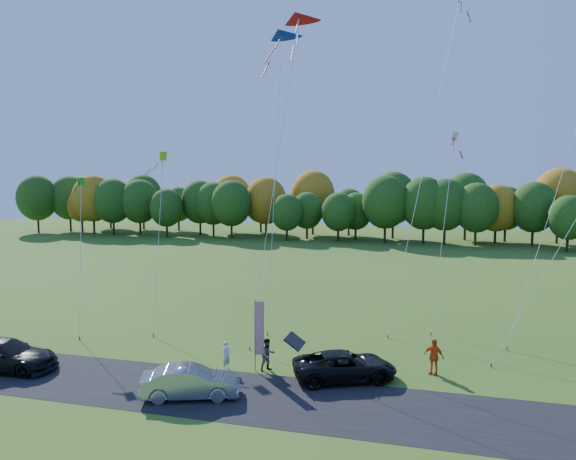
% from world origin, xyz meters
% --- Properties ---
extents(ground, '(160.00, 160.00, 0.00)m').
position_xyz_m(ground, '(0.00, 0.00, 0.00)').
color(ground, '#335C18').
extents(asphalt_strip, '(90.00, 6.00, 0.01)m').
position_xyz_m(asphalt_strip, '(0.00, -4.00, 0.01)').
color(asphalt_strip, black).
rests_on(asphalt_strip, ground).
extents(tree_line, '(116.00, 12.00, 10.00)m').
position_xyz_m(tree_line, '(0.00, 55.00, 0.00)').
color(tree_line, '#1E4711').
rests_on(tree_line, ground).
extents(black_suv, '(5.90, 4.46, 1.49)m').
position_xyz_m(black_suv, '(4.87, -0.66, 0.74)').
color(black_suv, black).
rests_on(black_suv, ground).
extents(silver_sedan, '(4.95, 3.13, 1.54)m').
position_xyz_m(silver_sedan, '(-1.88, -4.87, 0.77)').
color(silver_sedan, '#99999E').
rests_on(silver_sedan, ground).
extents(dark_truck_a, '(6.05, 3.03, 1.69)m').
position_xyz_m(dark_truck_a, '(-13.29, -4.11, 0.84)').
color(dark_truck_a, black).
rests_on(dark_truck_a, ground).
extents(person_tailgate_a, '(0.53, 0.67, 1.60)m').
position_xyz_m(person_tailgate_a, '(-1.58, -0.92, 0.80)').
color(person_tailgate_a, silver).
rests_on(person_tailgate_a, ground).
extents(person_tailgate_b, '(1.07, 1.08, 1.76)m').
position_xyz_m(person_tailgate_b, '(0.60, -0.39, 0.88)').
color(person_tailgate_b, gray).
rests_on(person_tailgate_b, ground).
extents(person_east, '(1.23, 0.90, 1.93)m').
position_xyz_m(person_east, '(9.30, 1.40, 0.97)').
color(person_east, '#DE5814').
rests_on(person_east, ground).
extents(feather_flag, '(0.51, 0.20, 3.94)m').
position_xyz_m(feather_flag, '(0.13, -0.55, 2.40)').
color(feather_flag, '#999999').
rests_on(feather_flag, ground).
extents(kite_delta_blue, '(3.62, 12.10, 23.54)m').
position_xyz_m(kite_delta_blue, '(-2.45, 11.51, 11.54)').
color(kite_delta_blue, '#4C3F33').
rests_on(kite_delta_blue, ground).
extents(kite_parafoil_orange, '(5.82, 13.40, 25.65)m').
position_xyz_m(kite_parafoil_orange, '(8.47, 13.69, 12.67)').
color(kite_parafoil_orange, '#4C3F33').
rests_on(kite_parafoil_orange, ground).
extents(kite_delta_red, '(2.88, 9.37, 23.06)m').
position_xyz_m(kite_delta_red, '(-0.96, 7.12, 11.96)').
color(kite_delta_red, '#4C3F33').
rests_on(kite_delta_red, ground).
extents(kite_parafoil_rainbow, '(7.09, 7.29, 18.34)m').
position_xyz_m(kite_parafoil_rainbow, '(16.38, 10.10, 9.04)').
color(kite_parafoil_rainbow, '#4C3F33').
rests_on(kite_parafoil_rainbow, ground).
extents(kite_diamond_yellow, '(3.00, 7.10, 12.55)m').
position_xyz_m(kite_diamond_yellow, '(-9.62, 6.72, 6.06)').
color(kite_diamond_yellow, '#4C3F33').
rests_on(kite_diamond_yellow, ground).
extents(kite_diamond_green, '(2.70, 4.37, 10.64)m').
position_xyz_m(kite_diamond_green, '(-13.80, 3.62, 5.16)').
color(kite_diamond_green, '#4C3F33').
rests_on(kite_diamond_green, ground).
extents(kite_diamond_white, '(1.89, 8.09, 14.06)m').
position_xyz_m(kite_diamond_white, '(9.70, 12.46, 6.86)').
color(kite_diamond_white, '#4C3F33').
rests_on(kite_diamond_white, ground).
extents(kite_diamond_blue_low, '(6.07, 5.87, 9.60)m').
position_xyz_m(kite_diamond_blue_low, '(15.19, 6.06, 4.62)').
color(kite_diamond_blue_low, '#4C3F33').
rests_on(kite_diamond_blue_low, ground).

